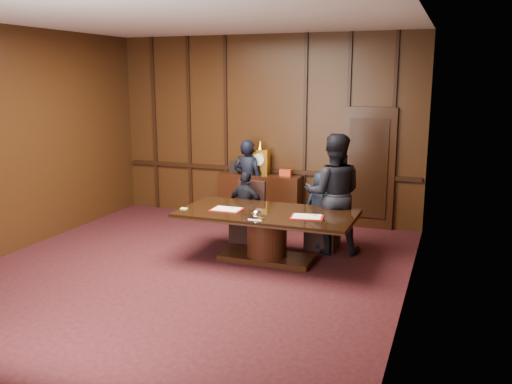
% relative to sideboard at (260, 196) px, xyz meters
% --- Properties ---
extents(room, '(7.00, 7.04, 3.50)m').
position_rel_sideboard_xyz_m(room, '(0.07, -3.12, 1.24)').
color(room, black).
rests_on(room, ground).
extents(sideboard, '(1.60, 0.45, 1.54)m').
position_rel_sideboard_xyz_m(sideboard, '(0.00, 0.00, 0.00)').
color(sideboard, black).
rests_on(sideboard, ground).
extents(conference_table, '(2.62, 1.32, 0.76)m').
position_rel_sideboard_xyz_m(conference_table, '(0.90, -2.16, 0.02)').
color(conference_table, black).
rests_on(conference_table, ground).
extents(folder_left, '(0.46, 0.34, 0.02)m').
position_rel_sideboard_xyz_m(folder_left, '(0.30, -2.28, 0.28)').
color(folder_left, maroon).
rests_on(folder_left, conference_table).
extents(folder_right, '(0.50, 0.39, 0.02)m').
position_rel_sideboard_xyz_m(folder_right, '(1.55, -2.28, 0.28)').
color(folder_right, maroon).
rests_on(folder_right, conference_table).
extents(inkstand, '(0.20, 0.14, 0.12)m').
position_rel_sideboard_xyz_m(inkstand, '(0.90, -2.61, 0.33)').
color(inkstand, white).
rests_on(inkstand, conference_table).
extents(notepad, '(0.10, 0.07, 0.01)m').
position_rel_sideboard_xyz_m(notepad, '(-0.33, -2.46, 0.28)').
color(notepad, '#E0DC6D').
rests_on(notepad, conference_table).
extents(chair_left, '(0.48, 0.48, 0.99)m').
position_rel_sideboard_xyz_m(chair_left, '(0.25, -1.28, -0.19)').
color(chair_left, black).
rests_on(chair_left, ground).
extents(chair_right, '(0.50, 0.50, 0.99)m').
position_rel_sideboard_xyz_m(chair_right, '(1.55, -1.28, -0.19)').
color(chair_right, black).
rests_on(chair_right, ground).
extents(signatory_left, '(0.73, 0.39, 1.19)m').
position_rel_sideboard_xyz_m(signatory_left, '(0.25, -1.36, 0.11)').
color(signatory_left, black).
rests_on(signatory_left, ground).
extents(signatory_right, '(0.67, 0.47, 1.28)m').
position_rel_sideboard_xyz_m(signatory_right, '(1.55, -1.36, 0.16)').
color(signatory_right, black).
rests_on(signatory_right, ground).
extents(witness_left, '(0.60, 0.42, 1.58)m').
position_rel_sideboard_xyz_m(witness_left, '(-0.20, -0.16, 0.30)').
color(witness_left, black).
rests_on(witness_left, ground).
extents(witness_right, '(1.05, 0.89, 1.88)m').
position_rel_sideboard_xyz_m(witness_right, '(1.73, -1.40, 0.46)').
color(witness_right, black).
rests_on(witness_right, ground).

